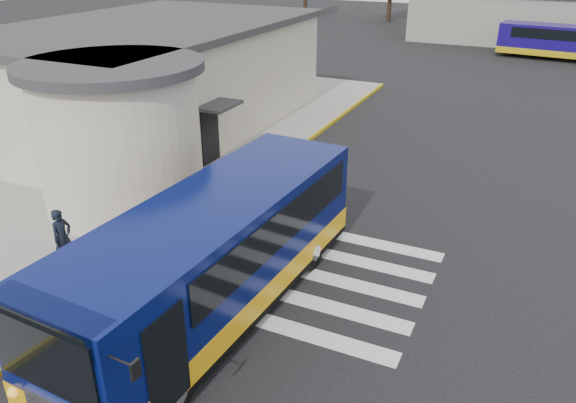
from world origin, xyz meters
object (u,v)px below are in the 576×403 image
at_px(transit_bus, 214,260).
at_px(bollard, 19,325).
at_px(far_bus_a, 558,40).
at_px(pedestrian_b, 81,194).
at_px(pedestrian_a, 62,238).

distance_m(transit_bus, bollard, 4.48).
distance_m(bollard, far_bus_a, 42.26).
bearing_deg(pedestrian_b, far_bus_a, 124.95).
bearing_deg(bollard, far_bus_a, 76.95).
height_order(transit_bus, pedestrian_b, transit_bus).
xyz_separation_m(pedestrian_b, bollard, (3.22, -5.33, -0.36)).
height_order(pedestrian_b, bollard, pedestrian_b).
bearing_deg(far_bus_a, pedestrian_a, 169.79).
xyz_separation_m(transit_bus, far_bus_a, (6.45, 38.01, -0.02)).
bearing_deg(pedestrian_a, bollard, -149.12).
height_order(transit_bus, far_bus_a, transit_bus).
distance_m(pedestrian_b, bollard, 6.24).
bearing_deg(pedestrian_b, bollard, -4.31).
height_order(pedestrian_a, far_bus_a, far_bus_a).
distance_m(pedestrian_a, bollard, 3.43).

